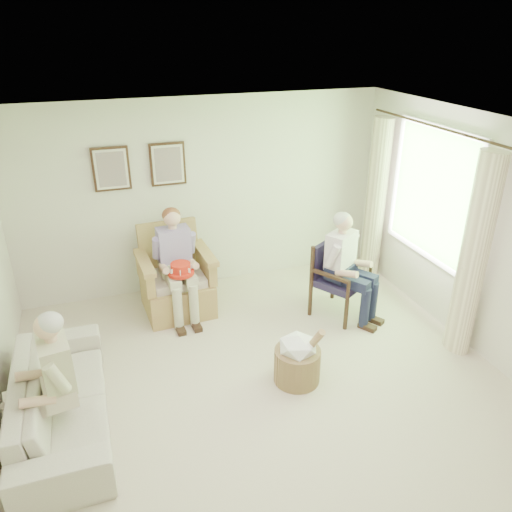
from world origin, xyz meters
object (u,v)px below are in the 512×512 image
at_px(sofa, 61,399).
at_px(person_sofa, 52,375).
at_px(hatbox, 298,358).
at_px(person_wicker, 176,257).
at_px(red_hat, 181,270).
at_px(person_dark, 345,260).
at_px(wicker_armchair, 176,285).
at_px(wood_armchair, 338,275).

bearing_deg(sofa, person_sofa, 180.00).
bearing_deg(sofa, hatbox, -93.15).
bearing_deg(person_wicker, red_hat, -89.20).
height_order(red_hat, hatbox, red_hat).
bearing_deg(person_dark, hatbox, -168.36).
height_order(wicker_armchair, sofa, wicker_armchair).
bearing_deg(wicker_armchair, hatbox, -66.57).
xyz_separation_m(person_dark, person_sofa, (-3.35, -1.06, -0.07)).
bearing_deg(wicker_armchair, wood_armchair, -22.58).
relative_size(sofa, hatbox, 2.86).
xyz_separation_m(wicker_armchair, hatbox, (0.91, -1.84, -0.08)).
distance_m(person_wicker, hatbox, 2.00).
relative_size(wicker_armchair, person_wicker, 0.80).
height_order(person_wicker, red_hat, person_wicker).
height_order(wicker_armchair, person_dark, person_dark).
height_order(sofa, person_sofa, person_sofa).
xyz_separation_m(wood_armchair, person_dark, (0.00, -0.16, 0.27)).
relative_size(wood_armchair, person_dark, 0.69).
bearing_deg(person_dark, person_wicker, 128.09).
height_order(wicker_armchair, person_wicker, person_wicker).
relative_size(sofa, person_wicker, 1.47).
distance_m(wicker_armchair, person_dark, 2.17).
xyz_separation_m(person_wicker, red_hat, (0.01, -0.20, -0.08)).
height_order(wood_armchair, sofa, wood_armchair).
bearing_deg(red_hat, sofa, -135.95).
bearing_deg(person_sofa, hatbox, 82.69).
height_order(person_sofa, red_hat, person_sofa).
relative_size(red_hat, hatbox, 0.44).
bearing_deg(sofa, person_wicker, -41.74).
xyz_separation_m(sofa, hatbox, (2.31, -0.13, -0.02)).
relative_size(person_wicker, person_dark, 1.03).
xyz_separation_m(sofa, person_sofa, (-0.00, -0.20, 0.42)).
bearing_deg(person_dark, wood_armchair, 58.08).
xyz_separation_m(person_sofa, red_hat, (1.41, 1.56, 0.02)).
bearing_deg(wicker_armchair, person_wicker, -92.84).
height_order(wicker_armchair, person_sofa, person_sofa).
height_order(person_dark, person_sofa, person_dark).
relative_size(person_wicker, person_sofa, 1.10).
relative_size(wood_armchair, red_hat, 2.97).
bearing_deg(person_wicker, sofa, -134.58).
bearing_deg(hatbox, person_dark, 43.56).
distance_m(wicker_armchair, wood_armchair, 2.08).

